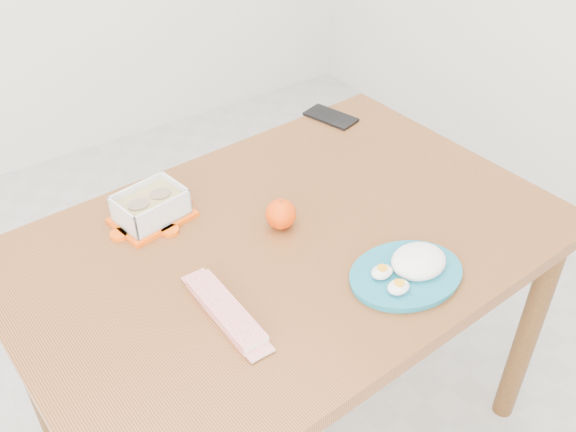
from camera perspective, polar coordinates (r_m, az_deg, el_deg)
ground at (r=2.05m, az=-6.34°, el=-18.03°), size 3.50×3.50×0.00m
dining_table at (r=1.53m, az=-0.00°, el=-4.56°), size 1.30×0.91×0.75m
food_container at (r=1.53m, az=-12.09°, el=0.81°), size 0.20×0.16×0.07m
orange_fruit at (r=1.48m, az=-0.63°, el=0.17°), size 0.07×0.07×0.07m
rice_plate at (r=1.38m, az=10.82°, el=-4.59°), size 0.28×0.28×0.07m
candy_bar at (r=1.29m, az=-5.60°, el=-8.34°), size 0.06×0.23×0.02m
smartphone at (r=1.93m, az=3.82°, el=8.78°), size 0.12×0.17×0.01m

